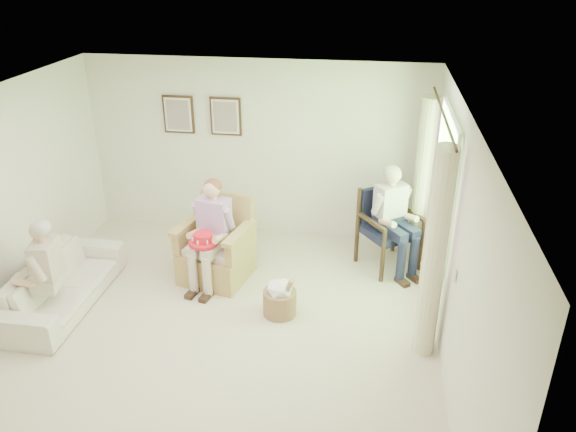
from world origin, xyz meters
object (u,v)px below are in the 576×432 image
object	(u,v)px
wicker_armchair	(217,253)
person_sofa	(42,268)
red_hat	(203,240)
hatbox	(280,297)
wood_armchair	(390,224)
person_wicker	(212,227)
sofa	(63,284)
person_dark	(392,212)

from	to	relation	value
wicker_armchair	person_sofa	xyz separation A→B (m)	(-1.67, -1.23, 0.35)
wicker_armchair	red_hat	bearing A→B (deg)	-86.87
hatbox	wood_armchair	bearing A→B (deg)	48.62
wood_armchair	hatbox	xyz separation A→B (m)	(-1.27, -1.44, -0.36)
wicker_armchair	wood_armchair	size ratio (longest dim) A/B	1.00
person_wicker	hatbox	xyz separation A→B (m)	(0.96, -0.58, -0.57)
sofa	person_wicker	size ratio (longest dim) A/B	1.41
wicker_armchair	hatbox	size ratio (longest dim) A/B	1.83
wood_armchair	person_dark	bearing A→B (deg)	-126.56
wicker_armchair	red_hat	size ratio (longest dim) A/B	2.93
wicker_armchair	sofa	size ratio (longest dim) A/B	0.56
red_hat	person_dark	bearing A→B (deg)	21.13
wicker_armchair	hatbox	xyz separation A→B (m)	(0.96, -0.72, -0.11)
sofa	red_hat	xyz separation A→B (m)	(1.62, 0.57, 0.43)
wicker_armchair	red_hat	xyz separation A→B (m)	(-0.06, -0.34, 0.37)
sofa	person_sofa	world-z (taller)	person_sofa
person_dark	hatbox	world-z (taller)	person_dark
person_dark	person_sofa	world-z (taller)	person_dark
sofa	hatbox	xyz separation A→B (m)	(2.63, 0.19, -0.05)
wood_armchair	person_dark	size ratio (longest dim) A/B	0.75
person_wicker	red_hat	distance (m)	0.22
wood_armchair	sofa	distance (m)	4.24
wood_armchair	sofa	xyz separation A→B (m)	(-3.90, -1.63, -0.30)
wicker_armchair	person_wicker	bearing A→B (deg)	-77.36
wicker_armchair	sofa	distance (m)	1.91
wicker_armchair	wood_armchair	distance (m)	2.35
hatbox	person_dark	bearing A→B (deg)	44.89
person_wicker	hatbox	distance (m)	1.26
person_dark	red_hat	size ratio (longest dim) A/B	3.88
red_hat	wood_armchair	bearing A→B (deg)	24.88
wicker_armchair	person_sofa	world-z (taller)	person_sofa
sofa	hatbox	bearing A→B (deg)	-85.77
person_wicker	hatbox	world-z (taller)	person_wicker
sofa	person_sofa	size ratio (longest dim) A/B	1.56
sofa	person_wicker	distance (m)	1.92
person_wicker	person_sofa	world-z (taller)	person_wicker
sofa	person_dark	world-z (taller)	person_dark
wicker_armchair	person_wicker	world-z (taller)	person_wicker
wood_armchair	hatbox	world-z (taller)	wood_armchair
wicker_armchair	hatbox	world-z (taller)	wicker_armchair
person_sofa	hatbox	size ratio (longest dim) A/B	2.11
sofa	red_hat	distance (m)	1.77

